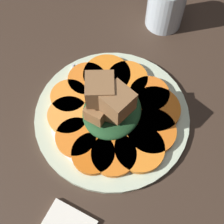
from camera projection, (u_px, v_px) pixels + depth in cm
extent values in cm
cube|color=#38281E|center=(112.00, 120.00, 58.28)|extent=(120.00, 120.00, 2.00)
cylinder|color=beige|center=(112.00, 116.00, 56.94)|extent=(28.13, 28.13, 1.00)
cylinder|color=white|center=(112.00, 116.00, 56.89)|extent=(22.50, 22.50, 1.00)
cylinder|color=orange|center=(149.00, 94.00, 57.64)|extent=(7.40, 7.40, 1.18)
cylinder|color=orange|center=(127.00, 79.00, 59.17)|extent=(7.73, 7.73, 1.18)
cylinder|color=orange|center=(107.00, 75.00, 59.56)|extent=(9.06, 9.06, 1.18)
cylinder|color=orange|center=(87.00, 80.00, 59.12)|extent=(7.22, 7.22, 1.18)
cylinder|color=orange|center=(69.00, 97.00, 57.43)|extent=(6.84, 6.84, 1.18)
cylinder|color=orange|center=(68.00, 116.00, 55.65)|extent=(7.39, 7.39, 1.18)
cylinder|color=orange|center=(76.00, 137.00, 53.75)|extent=(7.13, 7.13, 1.18)
cylinder|color=#D45F12|center=(93.00, 154.00, 52.41)|extent=(7.36, 7.36, 1.18)
cylinder|color=orange|center=(114.00, 155.00, 52.32)|extent=(7.69, 7.69, 1.18)
cylinder|color=orange|center=(139.00, 149.00, 52.80)|extent=(8.57, 8.57, 1.18)
cylinder|color=orange|center=(152.00, 131.00, 54.33)|extent=(8.63, 8.63, 1.18)
cylinder|color=orange|center=(155.00, 109.00, 56.22)|extent=(9.11, 9.11, 1.18)
ellipsoid|color=#1E4723|center=(112.00, 111.00, 55.23)|extent=(11.34, 10.20, 2.65)
cube|color=brown|center=(114.00, 102.00, 52.58)|extent=(4.76, 4.76, 3.44)
cube|color=#9E754C|center=(109.00, 105.00, 51.85)|extent=(4.98, 4.98, 4.34)
cube|color=olive|center=(97.00, 112.00, 51.84)|extent=(3.41, 3.41, 3.28)
cube|color=brown|center=(117.00, 102.00, 47.27)|extent=(5.32, 5.32, 4.26)
cube|color=brown|center=(100.00, 90.00, 48.01)|extent=(5.97, 5.97, 4.40)
cube|color=silver|center=(72.00, 117.00, 55.92)|extent=(10.86, 5.77, 0.40)
cube|color=silver|center=(76.00, 87.00, 58.83)|extent=(2.22, 2.68, 0.40)
cube|color=silver|center=(72.00, 74.00, 60.18)|extent=(4.23, 2.16, 0.40)
cube|color=silver|center=(75.00, 74.00, 60.17)|extent=(4.23, 2.16, 0.40)
cube|color=silver|center=(79.00, 74.00, 60.16)|extent=(4.23, 2.16, 0.40)
cube|color=silver|center=(82.00, 74.00, 60.14)|extent=(4.23, 2.16, 0.40)
cylinder|color=silver|center=(166.00, 5.00, 63.49)|extent=(7.71, 7.71, 9.75)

